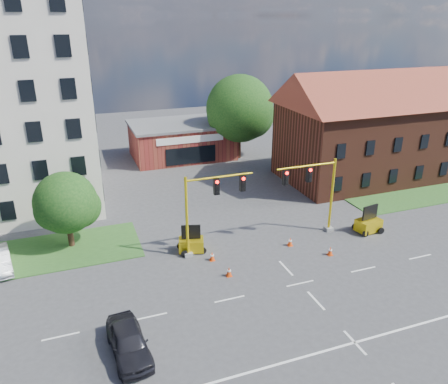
{
  "coord_description": "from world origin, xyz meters",
  "views": [
    {
      "loc": [
        -13.15,
        -21.28,
        16.47
      ],
      "look_at": [
        -1.72,
        10.0,
        2.98
      ],
      "focal_mm": 35.0,
      "sensor_mm": 36.0,
      "label": 1
    }
  ],
  "objects_px": {
    "trailer_west": "(191,243)",
    "signal_mast_west": "(209,204)",
    "trailer_east": "(368,224)",
    "signal_mast_east": "(315,189)",
    "sedan_dark": "(129,342)",
    "pickup_white": "(326,176)"
  },
  "relations": [
    {
      "from": "trailer_west",
      "to": "signal_mast_west",
      "type": "bearing_deg",
      "value": -10.32
    },
    {
      "from": "signal_mast_west",
      "to": "trailer_east",
      "type": "xyz_separation_m",
      "value": [
        13.28,
        -1.27,
        -3.22
      ]
    },
    {
      "from": "trailer_east",
      "to": "sedan_dark",
      "type": "distance_m",
      "value": 21.82
    },
    {
      "from": "trailer_west",
      "to": "sedan_dark",
      "type": "bearing_deg",
      "value": -107.52
    },
    {
      "from": "sedan_dark",
      "to": "signal_mast_east",
      "type": "bearing_deg",
      "value": 24.06
    },
    {
      "from": "signal_mast_west",
      "to": "trailer_east",
      "type": "distance_m",
      "value": 13.72
    },
    {
      "from": "pickup_white",
      "to": "signal_mast_east",
      "type": "bearing_deg",
      "value": 122.95
    },
    {
      "from": "signal_mast_west",
      "to": "signal_mast_east",
      "type": "bearing_deg",
      "value": 0.0
    },
    {
      "from": "trailer_east",
      "to": "pickup_white",
      "type": "bearing_deg",
      "value": 65.78
    },
    {
      "from": "trailer_east",
      "to": "pickup_white",
      "type": "relative_size",
      "value": 0.38
    },
    {
      "from": "signal_mast_east",
      "to": "sedan_dark",
      "type": "distance_m",
      "value": 18.42
    },
    {
      "from": "signal_mast_west",
      "to": "signal_mast_east",
      "type": "xyz_separation_m",
      "value": [
        8.71,
        0.0,
        0.0
      ]
    },
    {
      "from": "signal_mast_east",
      "to": "pickup_white",
      "type": "height_order",
      "value": "signal_mast_east"
    },
    {
      "from": "trailer_east",
      "to": "signal_mast_west",
      "type": "bearing_deg",
      "value": 165.25
    },
    {
      "from": "trailer_west",
      "to": "trailer_east",
      "type": "height_order",
      "value": "trailer_east"
    },
    {
      "from": "signal_mast_east",
      "to": "sedan_dark",
      "type": "relative_size",
      "value": 1.37
    },
    {
      "from": "signal_mast_east",
      "to": "signal_mast_west",
      "type": "bearing_deg",
      "value": 180.0
    },
    {
      "from": "pickup_white",
      "to": "signal_mast_west",
      "type": "bearing_deg",
      "value": 101.5
    },
    {
      "from": "signal_mast_east",
      "to": "pickup_white",
      "type": "relative_size",
      "value": 1.06
    },
    {
      "from": "signal_mast_west",
      "to": "signal_mast_east",
      "type": "relative_size",
      "value": 1.0
    },
    {
      "from": "signal_mast_east",
      "to": "trailer_west",
      "type": "bearing_deg",
      "value": 176.58
    },
    {
      "from": "signal_mast_west",
      "to": "trailer_west",
      "type": "height_order",
      "value": "signal_mast_west"
    }
  ]
}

